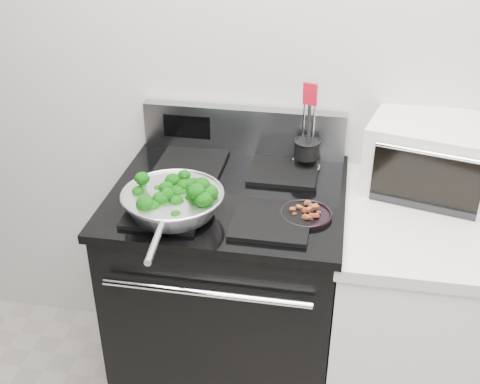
% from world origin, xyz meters
% --- Properties ---
extents(back_wall, '(4.00, 0.02, 2.70)m').
position_xyz_m(back_wall, '(0.00, 1.75, 1.35)').
color(back_wall, beige).
rests_on(back_wall, ground).
extents(gas_range, '(0.79, 0.69, 1.13)m').
position_xyz_m(gas_range, '(-0.30, 1.41, 0.49)').
color(gas_range, black).
rests_on(gas_range, floor).
extents(counter, '(0.62, 0.68, 0.92)m').
position_xyz_m(counter, '(0.39, 1.41, 0.46)').
color(counter, white).
rests_on(counter, floor).
extents(skillet, '(0.33, 0.52, 0.07)m').
position_xyz_m(skillet, '(-0.44, 1.23, 1.00)').
color(skillet, silver).
rests_on(skillet, gas_range).
extents(broccoli_pile, '(0.25, 0.25, 0.09)m').
position_xyz_m(broccoli_pile, '(-0.44, 1.23, 1.02)').
color(broccoli_pile, black).
rests_on(broccoli_pile, skillet).
extents(bacon_plate, '(0.17, 0.17, 0.04)m').
position_xyz_m(bacon_plate, '(-0.03, 1.30, 0.97)').
color(bacon_plate, black).
rests_on(bacon_plate, gas_range).
extents(utensil_holder, '(0.11, 0.11, 0.33)m').
position_xyz_m(utensil_holder, '(-0.06, 1.63, 1.01)').
color(utensil_holder, silver).
rests_on(utensil_holder, gas_range).
extents(toaster_oven, '(0.50, 0.42, 0.25)m').
position_xyz_m(toaster_oven, '(0.38, 1.61, 1.04)').
color(toaster_oven, silver).
rests_on(toaster_oven, counter).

